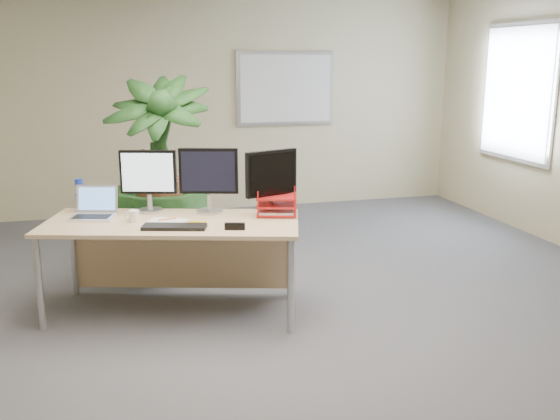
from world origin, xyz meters
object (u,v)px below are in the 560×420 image
object	(u,v)px
monitor_left	(148,177)
laptop	(94,209)
desk	(175,237)
monitor_right	(209,176)
floor_plant	(160,195)

from	to	relation	value
monitor_left	laptop	size ratio (longest dim) A/B	1.27
desk	monitor_left	bearing A→B (deg)	124.48
monitor_left	laptop	bearing A→B (deg)	-173.21
monitor_right	laptop	world-z (taller)	monitor_right
floor_plant	monitor_left	xyz separation A→B (m)	(-0.12, -0.52, 0.27)
laptop	desk	bearing A→B (deg)	-18.11
floor_plant	laptop	bearing A→B (deg)	-133.39
laptop	monitor_right	bearing A→B (deg)	-6.79
desk	floor_plant	xyz separation A→B (m)	(-0.05, 0.77, 0.17)
floor_plant	laptop	xyz separation A→B (m)	(-0.54, -0.57, 0.04)
desk	floor_plant	world-z (taller)	floor_plant
desk	floor_plant	distance (m)	0.79
desk	floor_plant	bearing A→B (deg)	93.80
monitor_right	desk	bearing A→B (deg)	-162.81
monitor_left	laptop	world-z (taller)	monitor_left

